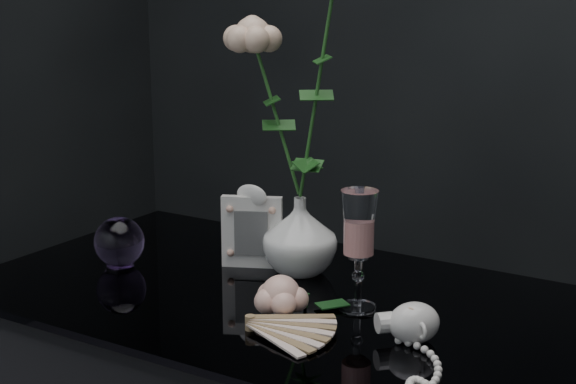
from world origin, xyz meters
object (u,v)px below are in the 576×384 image
Objects in this scene: vase at (300,236)px; wine_glass at (359,251)px; pearl_jar at (414,321)px; paperweight at (119,242)px; picture_frame at (252,226)px; loose_rose at (281,295)px.

vase is 0.71× the size of wine_glass.
pearl_jar is at bearing -28.91° from wine_glass.
pearl_jar is at bearing -3.01° from paperweight.
paperweight is (-0.20, -0.12, -0.03)m from picture_frame.
pearl_jar is (0.37, -0.15, -0.04)m from picture_frame.
wine_glass is 0.26m from picture_frame.
loose_rose reaches higher than pearl_jar.
picture_frame reaches higher than vase.
loose_rose is at bearing -69.70° from picture_frame.
loose_rose is (0.36, -0.04, -0.01)m from paperweight.
picture_frame is 0.82× the size of loose_rose.
picture_frame is 1.68× the size of paperweight.
paperweight is 0.42× the size of pearl_jar.
pearl_jar is (0.57, -0.03, -0.01)m from paperweight.
picture_frame is 0.70× the size of pearl_jar.
wine_glass is 1.03× the size of loose_rose.
loose_rose is (-0.09, -0.08, -0.06)m from wine_glass.
wine_glass reaches higher than loose_rose.
picture_frame is at bearing 161.93° from wine_glass.
loose_rose is at bearing -6.93° from paperweight.
picture_frame reaches higher than paperweight.
wine_glass is (0.16, -0.10, 0.03)m from vase.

